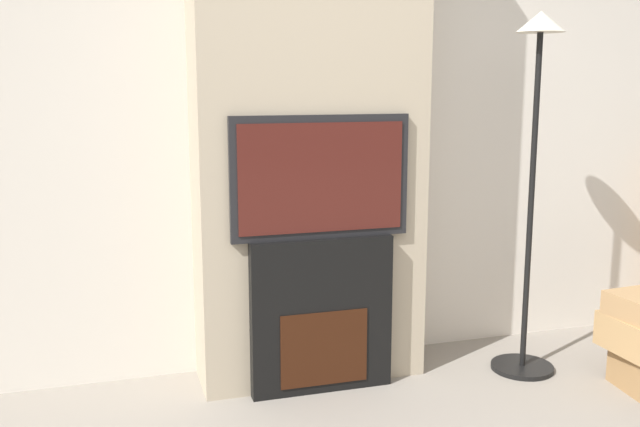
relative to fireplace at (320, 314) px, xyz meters
The scene contains 5 objects.
wall_back 1.05m from the fireplace, 90.00° to the left, with size 6.00×0.06×2.70m.
chimney_breast 0.99m from the fireplace, 90.00° to the left, with size 1.13×0.38×2.70m.
fireplace is the anchor object (origin of this frame).
television 0.68m from the fireplace, 90.00° to the right, with size 0.87×0.07×0.59m.
floor_lamp 1.36m from the fireplace, ahead, with size 0.33×0.33×1.84m.
Camera 1 is at (-0.97, -1.59, 1.50)m, focal length 40.00 mm.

